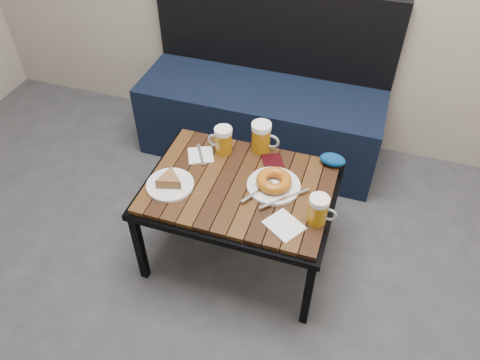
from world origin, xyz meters
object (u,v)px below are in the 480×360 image
(bench, at_px, (261,113))
(beer_mug_right, at_px, (319,210))
(plate_pie, at_px, (170,182))
(passport_navy, at_px, (174,179))
(plate_bagel, at_px, (274,183))
(cafe_table, at_px, (240,192))
(passport_burgundy, at_px, (273,163))
(beer_mug_left, at_px, (223,140))
(beer_mug_centre, at_px, (262,137))
(knit_pouch, at_px, (333,160))

(bench, xyz_separation_m, beer_mug_right, (0.50, -0.92, 0.26))
(plate_pie, bearing_deg, bench, 80.39)
(plate_pie, bearing_deg, passport_navy, 90.95)
(plate_bagel, bearing_deg, cafe_table, -168.37)
(passport_burgundy, bearing_deg, beer_mug_left, 149.85)
(passport_navy, bearing_deg, beer_mug_centre, 102.97)
(beer_mug_left, height_order, passport_burgundy, beer_mug_left)
(cafe_table, bearing_deg, plate_bagel, 11.63)
(beer_mug_left, relative_size, passport_navy, 1.17)
(cafe_table, relative_size, passport_burgundy, 6.58)
(knit_pouch, bearing_deg, cafe_table, -144.16)
(bench, distance_m, plate_bagel, 0.86)
(beer_mug_left, relative_size, beer_mug_centre, 0.89)
(bench, relative_size, plate_bagel, 5.09)
(bench, relative_size, beer_mug_centre, 9.40)
(plate_pie, bearing_deg, cafe_table, 19.64)
(beer_mug_right, height_order, passport_navy, beer_mug_right)
(plate_pie, bearing_deg, beer_mug_left, 64.36)
(beer_mug_centre, xyz_separation_m, passport_navy, (-0.31, -0.32, -0.07))
(passport_burgundy, bearing_deg, bench, 83.23)
(cafe_table, height_order, passport_navy, passport_navy)
(beer_mug_left, distance_m, beer_mug_centre, 0.18)
(plate_pie, distance_m, plate_bagel, 0.45)
(beer_mug_right, bearing_deg, knit_pouch, 91.72)
(cafe_table, xyz_separation_m, knit_pouch, (0.36, 0.26, 0.07))
(beer_mug_centre, xyz_separation_m, passport_burgundy, (0.08, -0.08, -0.07))
(beer_mug_centre, height_order, plate_bagel, beer_mug_centre)
(beer_mug_left, bearing_deg, passport_navy, 61.71)
(beer_mug_right, xyz_separation_m, knit_pouch, (-0.00, 0.36, -0.04))
(passport_navy, bearing_deg, bench, 137.03)
(beer_mug_centre, distance_m, knit_pouch, 0.34)
(cafe_table, relative_size, passport_navy, 7.37)
(bench, distance_m, passport_navy, 0.91)
(plate_pie, bearing_deg, passport_burgundy, 35.82)
(cafe_table, bearing_deg, plate_pie, -160.36)
(cafe_table, distance_m, knit_pouch, 0.45)
(passport_navy, distance_m, knit_pouch, 0.72)
(beer_mug_left, relative_size, plate_bagel, 0.48)
(bench, xyz_separation_m, knit_pouch, (0.49, -0.55, 0.23))
(passport_navy, bearing_deg, plate_bagel, 68.74)
(plate_bagel, height_order, passport_burgundy, plate_bagel)
(cafe_table, relative_size, beer_mug_left, 6.31)
(knit_pouch, bearing_deg, passport_burgundy, -162.57)
(cafe_table, distance_m, beer_mug_left, 0.27)
(passport_navy, distance_m, passport_burgundy, 0.46)
(bench, height_order, plate_pie, bench)
(passport_burgundy, xyz_separation_m, knit_pouch, (0.26, 0.08, 0.02))
(plate_bagel, bearing_deg, plate_pie, -162.96)
(beer_mug_left, xyz_separation_m, beer_mug_right, (0.51, -0.30, -0.00))
(beer_mug_centre, distance_m, passport_navy, 0.45)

